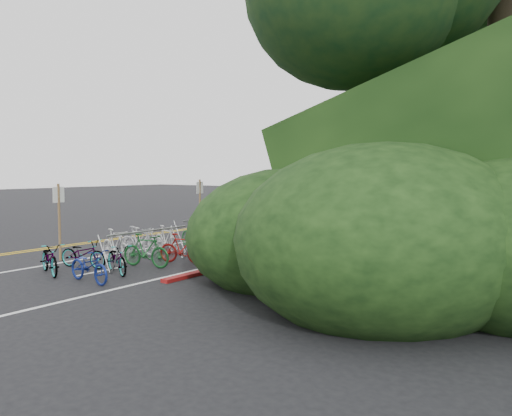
# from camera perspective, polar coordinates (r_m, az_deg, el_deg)

# --- Properties ---
(ground) EXTENTS (120.00, 120.00, 0.00)m
(ground) POSITION_cam_1_polar(r_m,az_deg,el_deg) (18.72, -18.16, -4.77)
(ground) COLOR black
(ground) RESTS_ON ground
(road_markings) EXTENTS (7.47, 80.00, 0.01)m
(road_markings) POSITION_cam_1_polar(r_m,az_deg,el_deg) (25.54, 1.37, -2.15)
(road_markings) COLOR gold
(road_markings) RESTS_ON ground
(red_curb) EXTENTS (0.25, 28.00, 0.10)m
(red_curb) POSITION_cam_1_polar(r_m,az_deg,el_deg) (24.81, 13.61, -2.36)
(red_curb) COLOR maroon
(red_curb) RESTS_ON ground
(bike_rack_front) EXTENTS (1.10, 3.10, 1.08)m
(bike_rack_front) POSITION_cam_1_polar(r_m,az_deg,el_deg) (15.48, -12.10, -3.51)
(bike_rack_front) COLOR gray
(bike_rack_front) RESTS_ON ground
(bike_racks_rest) EXTENTS (1.14, 23.00, 1.17)m
(bike_racks_rest) POSITION_cam_1_polar(r_m,az_deg,el_deg) (26.75, 9.10, -0.08)
(bike_racks_rest) COLOR gray
(bike_racks_rest) RESTS_ON ground
(signpost_near) EXTENTS (0.08, 0.40, 2.47)m
(signpost_near) POSITION_cam_1_polar(r_m,az_deg,el_deg) (17.11, -21.57, -0.93)
(signpost_near) COLOR brown
(signpost_near) RESTS_ON ground
(signposts_rest) EXTENTS (0.08, 18.40, 2.50)m
(signposts_rest) POSITION_cam_1_polar(r_m,az_deg,el_deg) (28.73, 5.74, 1.41)
(signposts_rest) COLOR brown
(signposts_rest) RESTS_ON ground
(bike_front) EXTENTS (1.07, 1.49, 0.89)m
(bike_front) POSITION_cam_1_polar(r_m,az_deg,el_deg) (18.07, -12.78, -3.56)
(bike_front) COLOR beige
(bike_front) RESTS_ON ground
(bike_valet) EXTENTS (3.51, 10.97, 1.04)m
(bike_valet) POSITION_cam_1_polar(r_m,az_deg,el_deg) (17.48, -7.82, -3.67)
(bike_valet) COLOR slate
(bike_valet) RESTS_ON ground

